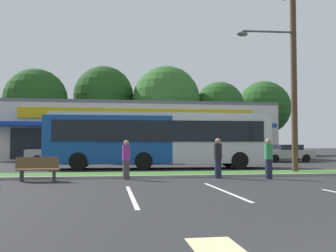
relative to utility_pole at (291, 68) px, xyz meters
The scene contains 20 objects.
grass_median 7.16m from the utility_pole, behind, with size 56.00×2.20×0.12m, color #386B28.
curb_lip 7.31m from the utility_pole, 163.37° to the right, with size 56.00×0.24×0.12m, color #99968C.
parking_stripe_0 12.05m from the utility_pole, 139.79° to the right, with size 0.12×4.80×0.01m, color silver.
parking_stripe_1 9.86m from the utility_pole, 130.18° to the right, with size 0.12×4.80×0.01m, color silver.
lot_arrow 15.74m from the utility_pole, 119.97° to the right, with size 0.70×1.60×0.01m, color beige.
storefront_building 22.71m from the utility_pole, 106.11° to the left, with size 25.61×13.23×5.30m.
tree_left 33.59m from the utility_pole, 121.19° to the left, with size 7.32×7.32×10.21m.
tree_mid_left 32.74m from the utility_pole, 107.14° to the left, with size 7.50×7.50×11.23m.
tree_mid 28.91m from the utility_pole, 94.02° to the left, with size 8.20×8.20×11.00m.
tree_mid_right 30.32m from the utility_pole, 80.45° to the left, with size 6.34×6.34×9.40m.
tree_right 33.51m from the utility_pole, 69.70° to the left, with size 7.14×7.14×9.89m.
utility_pole is the anchor object (origin of this frame).
city_bus 8.44m from the utility_pole, 141.11° to the left, with size 13.12×2.97×3.25m.
bus_stop_bench 12.78m from the utility_pole, 168.85° to the right, with size 1.60×0.45×0.95m.
car_0 13.56m from the utility_pole, 65.69° to the left, with size 4.20×1.93×1.40m.
car_1 13.58m from the utility_pole, 122.21° to the left, with size 4.59×1.87×1.57m.
car_3 17.83m from the utility_pole, 136.31° to the left, with size 4.79×2.02×1.54m.
pedestrian_near_bench 9.55m from the utility_pole, 166.34° to the right, with size 0.32×0.32×1.61m.
pedestrian_by_pole 5.61m from the utility_pole, 131.88° to the right, with size 0.34×0.34×1.69m.
pedestrian_mid 6.44m from the utility_pole, 155.99° to the right, with size 0.34×0.34×1.70m.
Camera 1 is at (-3.98, -3.75, 1.45)m, focal length 41.55 mm.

